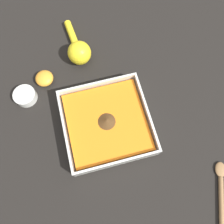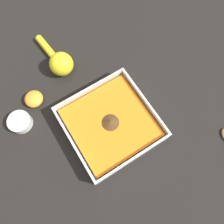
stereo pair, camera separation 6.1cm
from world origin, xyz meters
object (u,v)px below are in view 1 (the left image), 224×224
at_px(lemon_squeezer, 78,50).
at_px(lemon_half, 44,78).
at_px(spice_bowl, 25,96).
at_px(wooden_spoon, 221,199).
at_px(square_dish, 107,123).

height_order(lemon_squeezer, lemon_half, lemon_squeezer).
bearing_deg(spice_bowl, lemon_squeezer, -151.10).
xyz_separation_m(lemon_half, wooden_spoon, (-0.38, 0.45, -0.01)).
bearing_deg(lemon_half, square_dish, 128.70).
bearing_deg(square_dish, spice_bowl, -33.91).
bearing_deg(spice_bowl, lemon_half, -145.94).
bearing_deg(lemon_squeezer, lemon_half, -70.04).
xyz_separation_m(square_dish, lemon_squeezer, (0.03, -0.24, 0.01)).
xyz_separation_m(square_dish, wooden_spoon, (-0.23, 0.26, -0.01)).
distance_m(spice_bowl, lemon_half, 0.08).
bearing_deg(lemon_half, wooden_spoon, 130.48).
distance_m(square_dish, lemon_half, 0.24).
bearing_deg(square_dish, lemon_half, -51.30).
relative_size(square_dish, wooden_spoon, 1.15).
bearing_deg(square_dish, wooden_spoon, 131.68).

